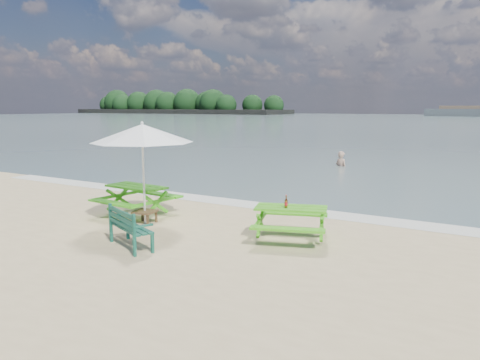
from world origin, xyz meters
The scene contains 10 objects.
sea centered at (0.00, 85.00, 0.00)m, with size 300.00×300.00×0.00m, color slate.
foam_strip centered at (0.00, 4.60, 0.01)m, with size 22.00×0.90×0.01m, color silver.
island_headland centered at (-110.00, 140.00, 3.26)m, with size 90.00×22.00×7.60m.
picnic_table_left centered at (-2.03, 1.93, 0.38)m, with size 1.79×1.96×0.79m.
picnic_table_right centered at (2.42, 1.92, 0.35)m, with size 1.97×2.08×0.72m.
park_bench centered at (-0.14, -0.26, 0.25)m, with size 1.36×0.89×0.80m.
side_table centered at (-1.25, 1.37, 0.17)m, with size 0.57×0.57×0.32m.
patio_umbrella centered at (-1.25, 1.37, 2.20)m, with size 2.85×2.85×2.43m.
beer_bottle centered at (2.36, 1.80, 0.81)m, with size 0.07×0.07×0.27m.
swimmer centered at (-0.82, 14.72, -0.19)m, with size 0.78×0.66×1.81m.
Camera 1 is at (6.50, -7.02, 2.85)m, focal length 35.00 mm.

